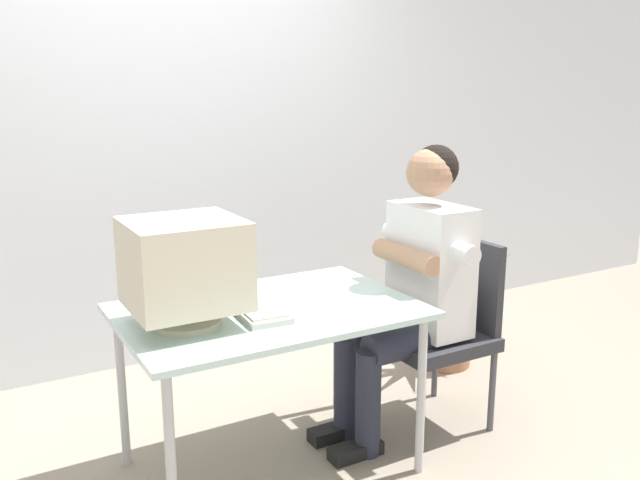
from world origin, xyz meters
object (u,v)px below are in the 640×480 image
desk (269,322)px  potted_plant (446,309)px  keyboard (252,305)px  office_chair (443,323)px  person_seated (414,280)px  desk_mug (218,282)px  crt_monitor (186,265)px

desk → potted_plant: potted_plant is taller
keyboard → office_chair: (0.95, -0.04, -0.23)m
potted_plant → person_seated: bearing=-141.4°
person_seated → potted_plant: (0.63, 0.50, -0.39)m
desk_mug → potted_plant: bearing=6.9°
crt_monitor → desk_mug: bearing=53.4°
potted_plant → desk_mug: size_ratio=7.93×
desk → crt_monitor: size_ratio=2.79×
crt_monitor → keyboard: crt_monitor is taller
desk → desk_mug: (-0.09, 0.31, 0.10)m
crt_monitor → person_seated: size_ratio=0.31×
desk → desk_mug: bearing=106.1°
desk → desk_mug: size_ratio=11.98×
desk → desk_mug: desk_mug is taller
keyboard → office_chair: 0.98m
keyboard → potted_plant: (1.40, 0.46, -0.39)m
crt_monitor → potted_plant: (1.68, 0.51, -0.60)m
crt_monitor → desk_mug: 0.46m
keyboard → desk_mug: 0.29m
crt_monitor → office_chair: 1.31m
crt_monitor → desk_mug: size_ratio=4.29×
desk → office_chair: office_chair is taller
crt_monitor → potted_plant: size_ratio=0.54×
office_chair → potted_plant: office_chair is taller
keyboard → desk_mug: size_ratio=5.06×
person_seated → potted_plant: bearing=38.6°
office_chair → person_seated: person_seated is taller
potted_plant → desk_mug: bearing=-173.1°
office_chair → desk_mug: 1.06m
crt_monitor → desk_mug: crt_monitor is taller
desk → potted_plant: size_ratio=1.51×
keyboard → desk_mug: (-0.03, 0.29, 0.03)m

